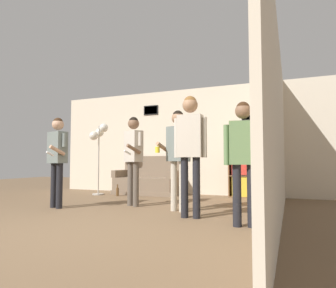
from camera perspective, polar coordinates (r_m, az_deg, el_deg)
The scene contains 13 objects.
ground_plane at distance 3.84m, azimuth -21.64°, elevation -15.47°, with size 20.00×20.00×0.00m, color brown.
wall_back at distance 7.77m, azimuth 2.79°, elevation 0.55°, with size 7.21×0.08×2.70m.
wall_right at distance 5.03m, azimuth 20.43°, elevation 2.89°, with size 0.06×6.96×2.70m.
couch at distance 7.70m, azimuth -3.92°, elevation -7.18°, with size 1.63×0.80×0.97m.
bookshelf at distance 7.15m, azimuth 15.21°, elevation -5.91°, with size 0.92×0.30×0.99m.
floor_lamp at distance 7.70m, azimuth -13.02°, elevation 1.26°, with size 0.43×0.46×1.77m.
person_player_foreground_left at distance 5.71m, azimuth -20.35°, elevation -1.53°, with size 0.48×0.53×1.61m.
person_player_foreground_center at distance 5.62m, azimuth -6.64°, elevation -1.34°, with size 0.45×0.58×1.66m.
person_watcher_holding_cup at distance 5.00m, azimuth 1.89°, elevation -0.92°, with size 0.57×0.38×1.68m.
person_spectator_near_bookshelf at distance 4.43m, azimuth 4.26°, elevation 0.51°, with size 0.50×0.23×1.80m.
person_spectator_far_right at distance 3.93m, azimuth 14.20°, elevation -1.14°, with size 0.49×0.26×1.59m.
bottle_on_floor at distance 7.37m, azimuth -9.61°, elevation -8.89°, with size 0.07×0.07×0.28m.
drinking_cup at distance 7.16m, azimuth 14.51°, elevation -1.57°, with size 0.08×0.08×0.09m.
Camera 1 is at (2.58, -2.71, 0.82)m, focal length 32.00 mm.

